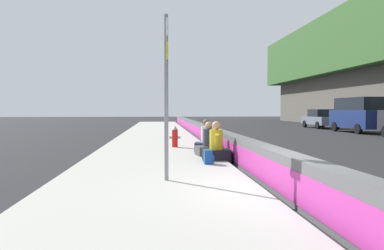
{
  "coord_description": "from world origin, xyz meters",
  "views": [
    {
      "loc": [
        -6.78,
        2.5,
        1.69
      ],
      "look_at": [
        10.93,
        0.88,
        0.94
      ],
      "focal_mm": 34.23,
      "sensor_mm": 36.0,
      "label": 1
    }
  ],
  "objects_px": {
    "route_sign_post": "(166,85)",
    "seated_person_foreground": "(216,148)",
    "seated_person_rear": "(206,141)",
    "parked_car_midline": "(321,119)",
    "parked_car_fourth": "(359,114)",
    "backpack": "(208,157)",
    "fire_hydrant": "(175,136)",
    "seated_person_middle": "(209,145)"
  },
  "relations": [
    {
      "from": "backpack",
      "to": "parked_car_midline",
      "type": "xyz_separation_m",
      "value": [
        21.63,
        -13.23,
        0.53
      ]
    },
    {
      "from": "seated_person_foreground",
      "to": "parked_car_fourth",
      "type": "height_order",
      "value": "parked_car_fourth"
    },
    {
      "from": "fire_hydrant",
      "to": "seated_person_foreground",
      "type": "distance_m",
      "value": 4.04
    },
    {
      "from": "seated_person_rear",
      "to": "parked_car_midline",
      "type": "height_order",
      "value": "parked_car_midline"
    },
    {
      "from": "backpack",
      "to": "parked_car_midline",
      "type": "relative_size",
      "value": 0.09
    },
    {
      "from": "seated_person_rear",
      "to": "parked_car_fourth",
      "type": "distance_m",
      "value": 17.6
    },
    {
      "from": "route_sign_post",
      "to": "backpack",
      "type": "height_order",
      "value": "route_sign_post"
    },
    {
      "from": "fire_hydrant",
      "to": "seated_person_middle",
      "type": "distance_m",
      "value": 2.97
    },
    {
      "from": "fire_hydrant",
      "to": "seated_person_rear",
      "type": "xyz_separation_m",
      "value": [
        -1.57,
        -1.11,
        -0.07
      ]
    },
    {
      "from": "backpack",
      "to": "route_sign_post",
      "type": "bearing_deg",
      "value": 151.82
    },
    {
      "from": "backpack",
      "to": "parked_car_midline",
      "type": "distance_m",
      "value": 25.36
    },
    {
      "from": "route_sign_post",
      "to": "seated_person_foreground",
      "type": "bearing_deg",
      "value": -26.71
    },
    {
      "from": "route_sign_post",
      "to": "seated_person_foreground",
      "type": "relative_size",
      "value": 3.02
    },
    {
      "from": "route_sign_post",
      "to": "parked_car_fourth",
      "type": "relative_size",
      "value": 0.7
    },
    {
      "from": "route_sign_post",
      "to": "parked_car_midline",
      "type": "height_order",
      "value": "route_sign_post"
    },
    {
      "from": "fire_hydrant",
      "to": "seated_person_foreground",
      "type": "height_order",
      "value": "seated_person_foreground"
    },
    {
      "from": "fire_hydrant",
      "to": "seated_person_foreground",
      "type": "xyz_separation_m",
      "value": [
        -3.88,
        -1.11,
        -0.08
      ]
    },
    {
      "from": "fire_hydrant",
      "to": "seated_person_rear",
      "type": "distance_m",
      "value": 1.92
    },
    {
      "from": "parked_car_fourth",
      "to": "parked_car_midline",
      "type": "height_order",
      "value": "parked_car_fourth"
    },
    {
      "from": "fire_hydrant",
      "to": "parked_car_fourth",
      "type": "xyz_separation_m",
      "value": [
        10.47,
        -13.92,
        0.77
      ]
    },
    {
      "from": "parked_car_fourth",
      "to": "backpack",
      "type": "bearing_deg",
      "value": 139.13
    },
    {
      "from": "fire_hydrant",
      "to": "parked_car_fourth",
      "type": "relative_size",
      "value": 0.17
    },
    {
      "from": "seated_person_foreground",
      "to": "backpack",
      "type": "distance_m",
      "value": 0.96
    },
    {
      "from": "parked_car_fourth",
      "to": "seated_person_rear",
      "type": "bearing_deg",
      "value": 133.22
    },
    {
      "from": "seated_person_foreground",
      "to": "route_sign_post",
      "type": "bearing_deg",
      "value": 153.29
    },
    {
      "from": "route_sign_post",
      "to": "parked_car_midline",
      "type": "bearing_deg",
      "value": -31.14
    },
    {
      "from": "route_sign_post",
      "to": "seated_person_middle",
      "type": "bearing_deg",
      "value": -19.59
    },
    {
      "from": "backpack",
      "to": "fire_hydrant",
      "type": "bearing_deg",
      "value": 8.86
    },
    {
      "from": "seated_person_foreground",
      "to": "parked_car_midline",
      "type": "distance_m",
      "value": 24.43
    },
    {
      "from": "seated_person_rear",
      "to": "parked_car_midline",
      "type": "bearing_deg",
      "value": -34.89
    },
    {
      "from": "seated_person_middle",
      "to": "seated_person_rear",
      "type": "bearing_deg",
      "value": -3.87
    },
    {
      "from": "seated_person_foreground",
      "to": "parked_car_fourth",
      "type": "distance_m",
      "value": 19.26
    },
    {
      "from": "seated_person_rear",
      "to": "route_sign_post",
      "type": "bearing_deg",
      "value": 163.73
    },
    {
      "from": "seated_person_foreground",
      "to": "parked_car_midline",
      "type": "relative_size",
      "value": 0.26
    },
    {
      "from": "seated_person_middle",
      "to": "parked_car_fourth",
      "type": "height_order",
      "value": "parked_car_fourth"
    },
    {
      "from": "fire_hydrant",
      "to": "backpack",
      "type": "bearing_deg",
      "value": -171.14
    },
    {
      "from": "backpack",
      "to": "parked_car_midline",
      "type": "bearing_deg",
      "value": -31.45
    },
    {
      "from": "route_sign_post",
      "to": "parked_car_fourth",
      "type": "distance_m",
      "value": 22.72
    },
    {
      "from": "route_sign_post",
      "to": "backpack",
      "type": "relative_size",
      "value": 9.0
    },
    {
      "from": "seated_person_foreground",
      "to": "seated_person_middle",
      "type": "xyz_separation_m",
      "value": [
        1.09,
        0.08,
        -0.02
      ]
    },
    {
      "from": "parked_car_fourth",
      "to": "seated_person_foreground",
      "type": "bearing_deg",
      "value": 138.25
    },
    {
      "from": "seated_person_rear",
      "to": "seated_person_foreground",
      "type": "bearing_deg",
      "value": 179.93
    }
  ]
}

